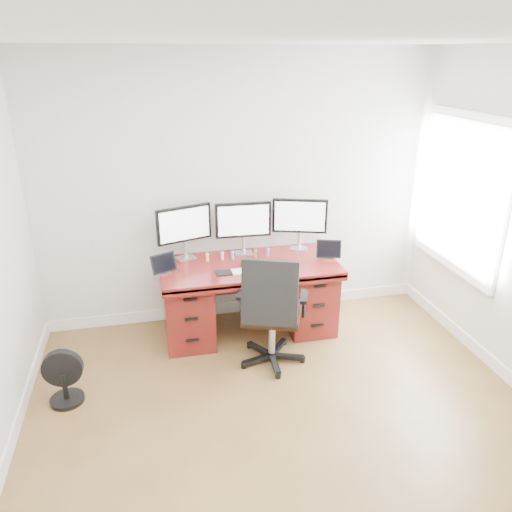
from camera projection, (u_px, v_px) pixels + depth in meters
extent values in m
plane|color=brown|center=(304.00, 463.00, 3.45)|extent=(4.50, 4.50, 0.00)
cube|color=silver|center=(239.00, 191.00, 4.96)|extent=(4.00, 0.10, 2.70)
cube|color=white|center=(461.00, 194.00, 4.67)|extent=(0.04, 1.30, 1.50)
cube|color=white|center=(459.00, 194.00, 4.66)|extent=(0.01, 1.15, 1.35)
cube|color=#601613|center=(249.00, 266.00, 4.79)|extent=(1.70, 0.80, 0.05)
cube|color=#601613|center=(188.00, 306.00, 4.84)|extent=(0.45, 0.70, 0.70)
cube|color=#601613|center=(307.00, 293.00, 5.09)|extent=(0.45, 0.70, 0.70)
cube|color=#4C100D|center=(243.00, 275.00, 5.15)|extent=(0.74, 0.03, 0.40)
cylinder|color=black|center=(272.00, 356.00, 4.59)|extent=(0.74, 0.74, 0.08)
cylinder|color=silver|center=(272.00, 333.00, 4.50)|extent=(0.06, 0.06, 0.41)
cube|color=black|center=(272.00, 313.00, 4.42)|extent=(0.62, 0.61, 0.07)
cube|color=black|center=(270.00, 293.00, 4.10)|extent=(0.46, 0.21, 0.56)
cube|color=black|center=(241.00, 293.00, 4.38)|extent=(0.14, 0.25, 0.03)
cube|color=black|center=(304.00, 296.00, 4.31)|extent=(0.14, 0.25, 0.03)
cylinder|color=black|center=(67.00, 399.00, 4.05)|extent=(0.27, 0.27, 0.03)
cylinder|color=black|center=(65.00, 386.00, 4.00)|extent=(0.05, 0.05, 0.23)
cylinder|color=black|center=(62.00, 369.00, 3.94)|extent=(0.32, 0.09, 0.32)
cube|color=silver|center=(186.00, 258.00, 4.91)|extent=(0.21, 0.19, 0.01)
cylinder|color=silver|center=(185.00, 250.00, 4.88)|extent=(0.04, 0.04, 0.18)
cube|color=black|center=(184.00, 224.00, 4.78)|extent=(0.53, 0.20, 0.35)
cube|color=white|center=(185.00, 225.00, 4.76)|extent=(0.48, 0.15, 0.30)
cube|color=silver|center=(244.00, 253.00, 5.03)|extent=(0.19, 0.15, 0.01)
cylinder|color=silver|center=(244.00, 245.00, 4.99)|extent=(0.04, 0.04, 0.18)
cube|color=black|center=(243.00, 220.00, 4.89)|extent=(0.55, 0.06, 0.35)
cube|color=white|center=(244.00, 221.00, 4.87)|extent=(0.50, 0.03, 0.30)
cube|color=silver|center=(299.00, 248.00, 5.14)|extent=(0.21, 0.19, 0.01)
cylinder|color=silver|center=(299.00, 241.00, 5.11)|extent=(0.04, 0.04, 0.18)
cube|color=black|center=(300.00, 216.00, 5.01)|extent=(0.53, 0.20, 0.35)
cube|color=white|center=(300.00, 217.00, 4.99)|extent=(0.48, 0.16, 0.30)
cube|color=silver|center=(164.00, 273.00, 4.57)|extent=(0.12, 0.11, 0.01)
cube|color=black|center=(164.00, 263.00, 4.54)|extent=(0.25, 0.16, 0.17)
cube|color=silver|center=(329.00, 258.00, 4.90)|extent=(0.12, 0.11, 0.01)
cube|color=black|center=(329.00, 249.00, 4.86)|extent=(0.25, 0.14, 0.17)
cube|color=white|center=(248.00, 271.00, 4.61)|extent=(0.31, 0.14, 0.01)
cube|color=silver|center=(281.00, 269.00, 4.65)|extent=(0.14, 0.14, 0.01)
cube|color=black|center=(227.00, 272.00, 4.59)|extent=(0.20, 0.13, 0.01)
cube|color=black|center=(247.00, 264.00, 4.76)|extent=(0.14, 0.08, 0.01)
cylinder|color=#FFAC58|center=(207.00, 258.00, 4.83)|extent=(0.03, 0.03, 0.06)
sphere|color=#FFAC58|center=(207.00, 255.00, 4.82)|extent=(0.04, 0.04, 0.04)
cylinder|color=pink|center=(222.00, 257.00, 4.86)|extent=(0.03, 0.03, 0.06)
sphere|color=pink|center=(222.00, 253.00, 4.85)|extent=(0.04, 0.04, 0.04)
cylinder|color=#4388D6|center=(233.00, 256.00, 4.88)|extent=(0.03, 0.03, 0.06)
sphere|color=#4388D6|center=(232.00, 252.00, 4.87)|extent=(0.04, 0.04, 0.04)
cylinder|color=brown|center=(255.00, 254.00, 4.93)|extent=(0.03, 0.03, 0.06)
sphere|color=brown|center=(255.00, 251.00, 4.91)|extent=(0.04, 0.04, 0.04)
cylinder|color=#A058D7|center=(268.00, 253.00, 4.95)|extent=(0.03, 0.03, 0.06)
sphere|color=#A058D7|center=(268.00, 250.00, 4.94)|extent=(0.04, 0.04, 0.04)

